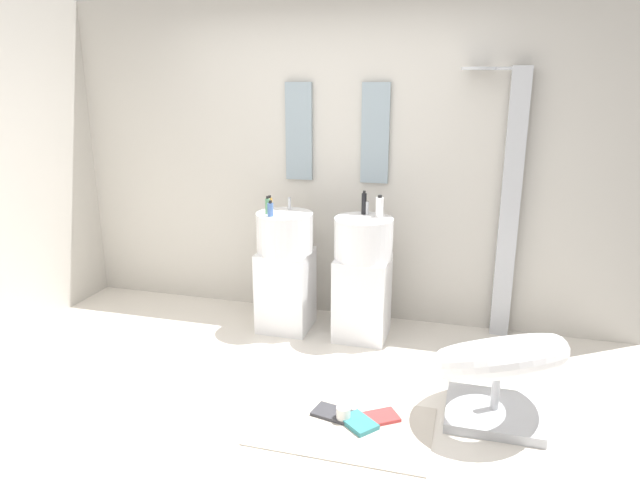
% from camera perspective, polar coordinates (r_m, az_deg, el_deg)
% --- Properties ---
extents(ground_plane, '(4.80, 3.60, 0.04)m').
position_cam_1_polar(ground_plane, '(3.67, -4.77, -16.92)').
color(ground_plane, silver).
extents(rear_partition, '(4.80, 0.10, 2.60)m').
position_cam_1_polar(rear_partition, '(4.71, 1.84, 7.77)').
color(rear_partition, beige).
rests_on(rear_partition, ground_plane).
extents(pedestal_sink_left, '(0.44, 0.44, 1.06)m').
position_cam_1_polar(pedestal_sink_left, '(4.55, -3.48, -2.90)').
color(pedestal_sink_left, white).
rests_on(pedestal_sink_left, ground_plane).
extents(pedestal_sink_right, '(0.44, 0.44, 1.06)m').
position_cam_1_polar(pedestal_sink_right, '(4.39, 4.29, -3.59)').
color(pedestal_sink_right, white).
rests_on(pedestal_sink_right, ground_plane).
extents(vanity_mirror_left, '(0.22, 0.03, 0.78)m').
position_cam_1_polar(vanity_mirror_left, '(4.70, -2.12, 10.78)').
color(vanity_mirror_left, '#8C9EA8').
extents(vanity_mirror_right, '(0.22, 0.03, 0.78)m').
position_cam_1_polar(vanity_mirror_right, '(4.55, 5.55, 10.55)').
color(vanity_mirror_right, '#8C9EA8').
extents(shower_column, '(0.49, 0.24, 2.05)m').
position_cam_1_polar(shower_column, '(4.50, 18.31, 3.75)').
color(shower_column, '#B7BABF').
rests_on(shower_column, ground_plane).
extents(lounge_chair, '(1.10, 1.10, 0.65)m').
position_cam_1_polar(lounge_chair, '(3.56, 17.37, -11.80)').
color(lounge_chair, '#B7BABF').
rests_on(lounge_chair, ground_plane).
extents(area_rug, '(1.03, 0.65, 0.01)m').
position_cam_1_polar(area_rug, '(3.50, 2.31, -18.09)').
color(area_rug, beige).
rests_on(area_rug, ground_plane).
extents(magazine_teal, '(0.25, 0.24, 0.03)m').
position_cam_1_polar(magazine_teal, '(3.50, 3.90, -17.79)').
color(magazine_teal, teal).
rests_on(magazine_teal, area_rug).
extents(magazine_red, '(0.27, 0.25, 0.02)m').
position_cam_1_polar(magazine_red, '(3.56, 5.85, -17.25)').
color(magazine_red, '#B73838').
rests_on(magazine_red, area_rug).
extents(magazine_charcoal, '(0.25, 0.19, 0.02)m').
position_cam_1_polar(magazine_charcoal, '(3.59, 1.23, -16.90)').
color(magazine_charcoal, '#38383D').
rests_on(magazine_charcoal, area_rug).
extents(coffee_mug, '(0.08, 0.08, 0.09)m').
position_cam_1_polar(coffee_mug, '(3.52, 2.35, -16.99)').
color(coffee_mug, white).
rests_on(coffee_mug, area_rug).
extents(soap_bottle_green, '(0.04, 0.04, 0.14)m').
position_cam_1_polar(soap_bottle_green, '(4.39, -5.27, 3.42)').
color(soap_bottle_green, '#59996B').
rests_on(soap_bottle_green, pedestal_sink_left).
extents(soap_bottle_black, '(0.04, 0.04, 0.18)m').
position_cam_1_polar(soap_bottle_black, '(4.37, 4.42, 3.67)').
color(soap_bottle_black, black).
rests_on(soap_bottle_black, pedestal_sink_right).
extents(soap_bottle_amber, '(0.04, 0.04, 0.13)m').
position_cam_1_polar(soap_bottle_amber, '(4.48, -5.04, 3.59)').
color(soap_bottle_amber, '#C68C38').
rests_on(soap_bottle_amber, pedestal_sink_left).
extents(soap_bottle_white, '(0.06, 0.06, 0.17)m').
position_cam_1_polar(soap_bottle_white, '(4.29, 5.98, 3.31)').
color(soap_bottle_white, white).
rests_on(soap_bottle_white, pedestal_sink_right).
extents(soap_bottle_blue, '(0.04, 0.04, 0.12)m').
position_cam_1_polar(soap_bottle_blue, '(4.31, -4.98, 3.08)').
color(soap_bottle_blue, '#4C72B7').
rests_on(soap_bottle_blue, pedestal_sink_left).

